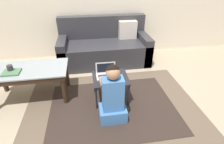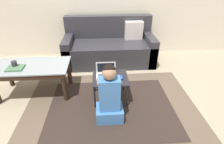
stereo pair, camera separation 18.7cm
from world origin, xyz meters
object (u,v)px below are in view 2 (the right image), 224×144
at_px(coffee_table, 32,70).
at_px(computer_mouse, 121,77).
at_px(laptop, 106,74).
at_px(cup_on_table, 14,64).
at_px(laptop_desk, 110,80).
at_px(person_seated, 109,97).
at_px(couch, 110,47).
at_px(book_on_table, 15,68).

relative_size(coffee_table, computer_mouse, 10.42).
bearing_deg(laptop, cup_on_table, 173.17).
relative_size(laptop_desk, person_seated, 0.63).
xyz_separation_m(couch, cup_on_table, (-1.42, -1.07, 0.23)).
bearing_deg(couch, computer_mouse, -86.52).
distance_m(couch, coffee_table, 1.59).
bearing_deg(person_seated, coffee_table, 149.83).
bearing_deg(laptop, person_seated, -87.33).
height_order(couch, person_seated, couch).
bearing_deg(person_seated, laptop, 92.67).
distance_m(couch, computer_mouse, 1.31).
bearing_deg(couch, laptop, -95.75).
xyz_separation_m(couch, coffee_table, (-1.21, -1.03, 0.11)).
distance_m(coffee_table, person_seated, 1.28).
relative_size(coffee_table, laptop, 3.83).
relative_size(laptop, book_on_table, 1.27).
height_order(laptop_desk, person_seated, person_seated).
relative_size(couch, person_seated, 2.23).
xyz_separation_m(laptop, book_on_table, (-1.27, 0.11, 0.09)).
bearing_deg(couch, book_on_table, -141.41).
bearing_deg(person_seated, cup_on_table, 155.30).
relative_size(computer_mouse, book_on_table, 0.47).
height_order(computer_mouse, person_seated, person_seated).
relative_size(person_seated, cup_on_table, 8.43).
xyz_separation_m(coffee_table, laptop_desk, (1.14, -0.24, -0.08)).
relative_size(laptop, computer_mouse, 2.72).
distance_m(coffee_table, computer_mouse, 1.32).
relative_size(couch, cup_on_table, 18.82).
xyz_separation_m(couch, person_seated, (-0.10, -1.67, 0.05)).
height_order(coffee_table, computer_mouse, coffee_table).
distance_m(laptop_desk, cup_on_table, 1.38).
height_order(couch, coffee_table, couch).
relative_size(computer_mouse, cup_on_table, 1.09).
distance_m(couch, book_on_table, 1.80).
relative_size(cup_on_table, book_on_table, 0.43).
height_order(couch, laptop_desk, couch).
xyz_separation_m(laptop_desk, person_seated, (-0.03, -0.41, 0.02)).
bearing_deg(coffee_table, cup_on_table, -169.50).
xyz_separation_m(laptop, person_seated, (0.02, -0.45, -0.06)).
xyz_separation_m(cup_on_table, book_on_table, (0.02, -0.05, -0.04)).
bearing_deg(coffee_table, person_seated, -30.17).
bearing_deg(cup_on_table, person_seated, -24.70).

